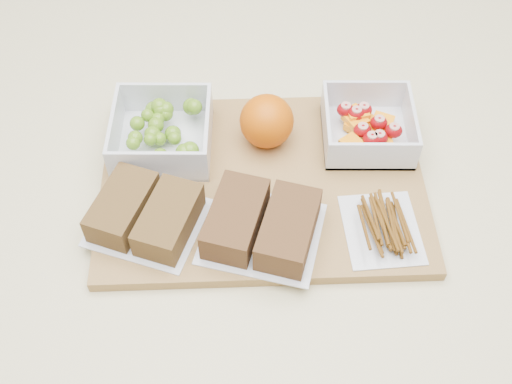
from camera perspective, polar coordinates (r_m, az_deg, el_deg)
counter at (r=1.23m, az=0.14°, el=-12.99°), size 1.20×0.90×0.90m
cutting_board at (r=0.84m, az=0.59°, el=0.82°), size 0.43×0.32×0.02m
grape_container at (r=0.87m, az=-8.19°, el=5.32°), size 0.13×0.13×0.05m
fruit_container at (r=0.88m, az=9.87°, el=5.65°), size 0.12×0.12×0.05m
orange at (r=0.86m, az=0.96°, el=6.32°), size 0.07×0.07×0.07m
sandwich_bag_left at (r=0.79m, az=-9.77°, el=-1.90°), size 0.16×0.15×0.04m
sandwich_bag_center at (r=0.77m, az=0.52°, el=-2.89°), size 0.17×0.15×0.04m
pretzel_bag at (r=0.79m, az=11.20°, el=-2.84°), size 0.10×0.12×0.02m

